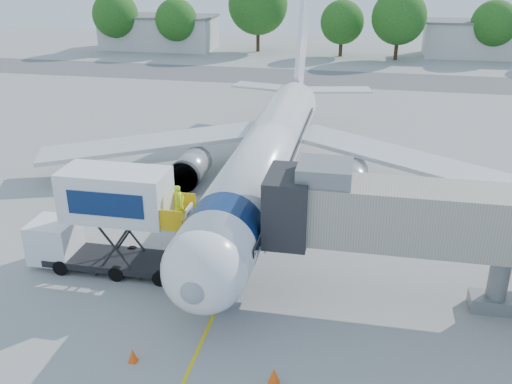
# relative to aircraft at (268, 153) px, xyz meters

# --- Properties ---
(ground) EXTENTS (160.00, 160.00, 0.00)m
(ground) POSITION_rel_aircraft_xyz_m (0.00, -4.12, -2.95)
(ground) COLOR #999996
(ground) RESTS_ON ground
(guidance_line) EXTENTS (0.15, 70.00, 0.01)m
(guidance_line) POSITION_rel_aircraft_xyz_m (0.00, -4.12, -2.94)
(guidance_line) COLOR yellow
(guidance_line) RESTS_ON ground
(taxiway_strip) EXTENTS (120.00, 10.00, 0.01)m
(taxiway_strip) POSITION_rel_aircraft_xyz_m (0.00, 37.88, -2.94)
(taxiway_strip) COLOR #59595B
(taxiway_strip) RESTS_ON ground
(aircraft) EXTENTS (34.17, 37.73, 11.35)m
(aircraft) POSITION_rel_aircraft_xyz_m (0.00, 0.00, 0.00)
(aircraft) COLOR white
(aircraft) RESTS_ON ground
(jet_bridge) EXTENTS (13.90, 3.20, 6.60)m
(jet_bridge) POSITION_rel_aircraft_xyz_m (7.99, -11.12, 1.39)
(jet_bridge) COLOR #ABA292
(jet_bridge) RESTS_ON ground
(catering_hiloader) EXTENTS (8.50, 2.44, 5.50)m
(catering_hiloader) POSITION_rel_aircraft_xyz_m (-6.26, -11.12, -0.19)
(catering_hiloader) COLOR black
(catering_hiloader) RESTS_ON ground
(safety_cone_a) EXTENTS (0.45, 0.45, 0.71)m
(safety_cone_a) POSITION_rel_aircraft_xyz_m (3.41, -17.84, -2.61)
(safety_cone_a) COLOR #FF540D
(safety_cone_a) RESTS_ON ground
(safety_cone_b) EXTENTS (0.38, 0.38, 0.60)m
(safety_cone_b) POSITION_rel_aircraft_xyz_m (-2.36, -17.70, -2.66)
(safety_cone_b) COLOR #FF540D
(safety_cone_b) RESTS_ON ground
(outbuilding_left) EXTENTS (18.40, 8.40, 5.30)m
(outbuilding_left) POSITION_rel_aircraft_xyz_m (-28.00, 55.88, -0.29)
(outbuilding_left) COLOR beige
(outbuilding_left) RESTS_ON ground
(outbuilding_right) EXTENTS (16.40, 7.40, 5.30)m
(outbuilding_right) POSITION_rel_aircraft_xyz_m (22.00, 57.88, -0.29)
(outbuilding_right) COLOR beige
(outbuilding_right) RESTS_ON ground
(tree_a) EXTENTS (7.18, 7.18, 9.15)m
(tree_a) POSITION_rel_aircraft_xyz_m (-33.85, 52.62, 2.61)
(tree_a) COLOR #382314
(tree_a) RESTS_ON ground
(tree_b) EXTENTS (6.47, 6.47, 8.25)m
(tree_b) POSITION_rel_aircraft_xyz_m (-23.79, 52.44, 2.05)
(tree_b) COLOR #382314
(tree_b) RESTS_ON ground
(tree_c) EXTENTS (9.26, 9.26, 11.81)m
(tree_c) POSITION_rel_aircraft_xyz_m (-11.64, 56.25, 4.22)
(tree_c) COLOR #382314
(tree_c) RESTS_ON ground
(tree_d) EXTENTS (6.50, 6.50, 8.29)m
(tree_d) POSITION_rel_aircraft_xyz_m (1.57, 54.29, 2.08)
(tree_d) COLOR #382314
(tree_d) RESTS_ON ground
(tree_e) EXTENTS (7.85, 7.85, 10.01)m
(tree_e) POSITION_rel_aircraft_xyz_m (9.74, 52.84, 3.13)
(tree_e) COLOR #382314
(tree_e) RESTS_ON ground
(tree_f) EXTENTS (6.67, 6.67, 8.51)m
(tree_f) POSITION_rel_aircraft_xyz_m (23.36, 55.63, 2.21)
(tree_f) COLOR #382314
(tree_f) RESTS_ON ground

